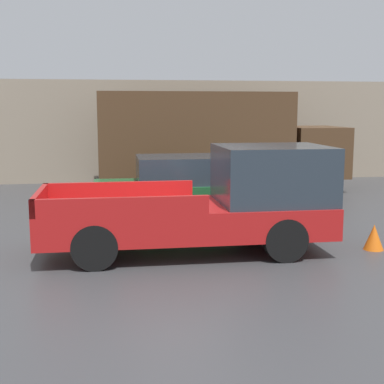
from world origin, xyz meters
name	(u,v)px	position (x,y,z in m)	size (l,w,h in m)	color
ground_plane	(195,247)	(0.00, 0.00, 0.00)	(60.00, 60.00, 0.00)	#3D3D3F
building_wall	(154,131)	(0.00, 10.13, 1.94)	(28.00, 0.15, 3.88)	gray
pickup_truck	(216,202)	(0.37, -0.37, 0.98)	(5.63, 2.11, 2.09)	red
car	(181,187)	(0.11, 3.01, 0.80)	(4.40, 2.02, 1.61)	#1E592D
delivery_truck	(212,139)	(1.72, 7.29, 1.80)	(8.33, 2.59, 3.35)	#4C331E
traffic_cone	(374,237)	(3.54, -0.75, 0.26)	(0.40, 0.40, 0.52)	orange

